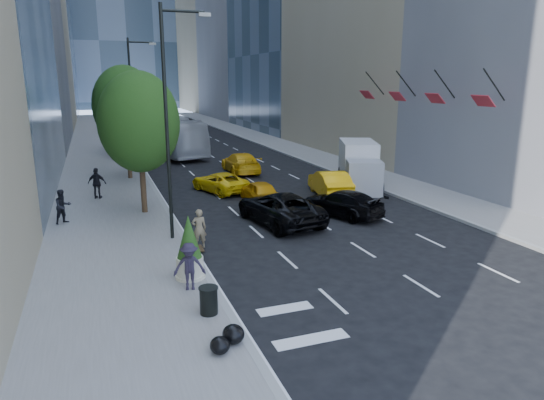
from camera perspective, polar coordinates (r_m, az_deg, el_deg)
name	(u,v)px	position (r m, az deg, el deg)	size (l,w,h in m)	color
ground	(342,252)	(20.84, 8.24, -6.13)	(160.00, 160.00, 0.00)	black
sidewalk_left	(101,158)	(47.67, -19.48, 4.68)	(6.00, 120.00, 0.15)	slate
sidewalk_right	(291,148)	(51.49, 2.22, 6.10)	(4.00, 120.00, 0.15)	slate
tower_right_far	(227,0)	(120.70, -5.27, 22.43)	(20.00, 24.00, 50.00)	gray
lamp_near	(170,111)	(21.42, -11.90, 10.20)	(2.13, 0.22, 10.00)	black
lamp_far	(134,97)	(39.29, -15.93, 11.55)	(2.13, 0.22, 10.00)	black
tree_near	(139,122)	(26.33, -15.37, 8.82)	(4.20, 4.20, 7.46)	#312413
tree_mid	(125,106)	(36.26, -16.88, 10.54)	(4.50, 4.50, 7.99)	#312413
tree_far	(116,107)	(49.26, -17.84, 10.42)	(3.90, 3.90, 6.92)	#312413
traffic_signal	(120,106)	(57.30, -17.41, 10.46)	(2.48, 0.53, 5.20)	black
facade_flags	(417,94)	(33.80, 16.69, 11.83)	(1.85, 13.30, 2.05)	black
skateboarder	(199,231)	(20.82, -8.56, -3.67)	(0.63, 0.41, 1.72)	#756649
black_sedan_lincoln	(279,208)	(24.57, 0.88, -0.93)	(2.63, 5.70, 1.59)	black
black_sedan_mercedes	(341,203)	(26.18, 8.17, -0.36)	(1.95, 4.80, 1.39)	black
taxi_a	(259,191)	(28.96, -1.48, 1.07)	(1.53, 3.79, 1.29)	orange
taxi_b	(330,183)	(30.58, 6.84, 1.98)	(1.71, 4.91, 1.62)	#F8B40D
taxi_c	(220,182)	(31.73, -6.16, 2.11)	(2.11, 4.58, 1.27)	yellow
taxi_d	(241,163)	(38.16, -3.69, 4.39)	(2.19, 5.40, 1.57)	#EAAC0C
city_bus	(162,135)	(48.48, -12.76, 7.44)	(3.17, 13.56, 3.78)	#B5B7BB
box_truck	(359,164)	(33.46, 10.24, 4.14)	(4.47, 6.65, 3.00)	silver
pedestrian_a	(63,206)	(26.13, -23.40, -0.70)	(0.84, 0.65, 1.72)	black
pedestrian_b	(97,183)	(30.89, -19.89, 1.87)	(1.09, 0.45, 1.86)	black
pedestrian_c	(189,266)	(16.75, -9.69, -7.71)	(1.07, 0.62, 1.66)	#251E2D
trash_can	(209,301)	(15.18, -7.46, -11.70)	(0.55, 0.55, 0.83)	black
planter_shrub	(189,248)	(17.62, -9.71, -5.61)	(0.98, 0.98, 2.34)	beige
garbage_bags	(228,339)	(13.50, -5.19, -15.92)	(1.04, 1.00, 0.51)	black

